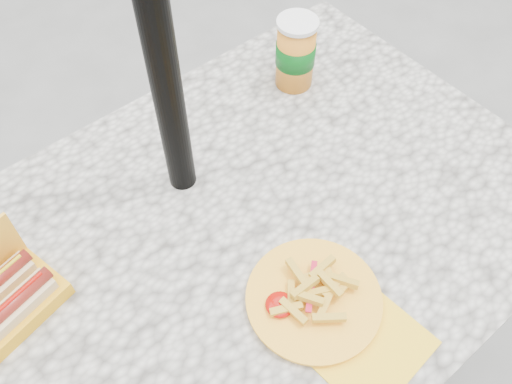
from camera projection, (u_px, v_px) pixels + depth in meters
ground at (243, 371)px, 1.56m from camera, size 60.00×60.00×0.00m
picnic_table at (237, 264)px, 1.04m from camera, size 1.20×0.80×0.75m
umbrella_pole at (155, 25)px, 0.74m from camera, size 0.05×0.05×2.20m
hotdog_box at (3, 301)px, 0.85m from camera, size 0.19×0.15×0.14m
fries_plate at (317, 302)px, 0.87m from camera, size 0.22×0.30×0.04m
soda_cup at (296, 53)px, 1.12m from camera, size 0.08×0.08×0.16m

